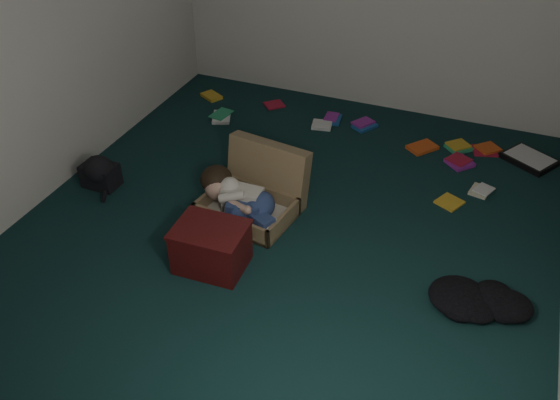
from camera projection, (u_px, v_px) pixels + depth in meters
The scene contains 10 objects.
floor at pixel (287, 226), 4.63m from camera, with size 4.50×4.50×0.00m, color #0F2B2A.
wall_front at pixel (67, 305), 2.18m from camera, with size 4.50×4.50×0.00m, color silver.
wall_left at pixel (42, 29), 4.46m from camera, with size 4.50×4.50×0.00m, color silver.
suitcase at pixel (256, 193), 4.72m from camera, with size 0.79×0.78×0.51m.
person at pixel (239, 198), 4.59m from camera, with size 0.74×0.44×0.32m.
maroon_bin at pixel (211, 247), 4.16m from camera, with size 0.51×0.41×0.34m.
backpack at pixel (100, 174), 5.01m from camera, with size 0.37×0.29×0.22m, color black, non-canonical shape.
clothing_pile at pixel (483, 300), 3.88m from camera, with size 0.46×0.38×0.15m, color black, non-canonical shape.
paper_tray at pixel (530, 159), 5.36m from camera, with size 0.52×0.49×0.06m.
book_scatter at pixel (367, 139), 5.69m from camera, with size 3.11×1.32×0.02m.
Camera 1 is at (1.30, -3.37, 2.90)m, focal length 38.00 mm.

